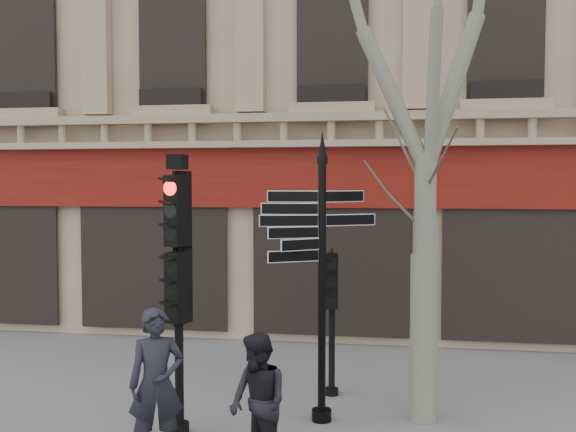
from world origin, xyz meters
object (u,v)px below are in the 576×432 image
(traffic_signal_secondary, at_px, (332,296))
(pedestrian_a, at_px, (157,384))
(traffic_signal_main, at_px, (178,258))
(fingerpost, at_px, (322,227))
(pedestrian_b, at_px, (258,403))

(traffic_signal_secondary, height_order, pedestrian_a, traffic_signal_secondary)
(traffic_signal_main, height_order, traffic_signal_secondary, traffic_signal_main)
(pedestrian_a, bearing_deg, fingerpost, 16.80)
(fingerpost, height_order, traffic_signal_secondary, fingerpost)
(traffic_signal_secondary, distance_m, pedestrian_a, 3.46)
(traffic_signal_main, height_order, pedestrian_b, traffic_signal_main)
(traffic_signal_main, xyz_separation_m, pedestrian_a, (-0.01, -0.85, -1.49))
(pedestrian_a, distance_m, pedestrian_b, 1.35)
(traffic_signal_main, bearing_deg, pedestrian_b, -22.06)
(fingerpost, bearing_deg, pedestrian_a, -158.54)
(traffic_signal_main, distance_m, pedestrian_b, 2.31)
(traffic_signal_secondary, bearing_deg, traffic_signal_main, -140.19)
(traffic_signal_main, bearing_deg, pedestrian_a, -75.84)
(pedestrian_a, height_order, pedestrian_b, pedestrian_a)
(pedestrian_a, relative_size, pedestrian_b, 1.14)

